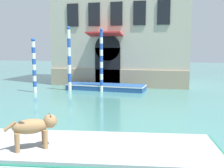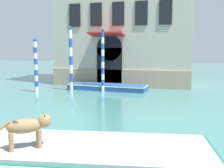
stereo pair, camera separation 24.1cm
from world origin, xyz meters
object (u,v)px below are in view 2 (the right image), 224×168
Objects in this scene: dog_on_deck at (29,126)px; boat_foreground at (73,159)px; mooring_pole_1 at (36,65)px; mooring_pole_2 at (103,60)px; mooring_pole_0 at (71,59)px; boat_moored_near_palazzo at (107,87)px.

boat_foreground is at bearing -8.92° from dog_on_deck.
mooring_pole_1 reaches higher than boat_foreground.
dog_on_deck is 12.61m from mooring_pole_1.
mooring_pole_2 is at bearing 95.02° from boat_foreground.
mooring_pole_1 is at bearing -162.45° from mooring_pole_2.
mooring_pole_0 is at bearing 105.23° from boat_foreground.
dog_on_deck is at bearing -81.07° from mooring_pole_2.
mooring_pole_1 is at bearing 83.52° from dog_on_deck.
mooring_pole_1 is at bearing 115.93° from boat_foreground.
dog_on_deck is 13.24m from boat_moored_near_palazzo.
boat_moored_near_palazzo is 3.27m from mooring_pole_0.
mooring_pole_1 is (-7.10, 10.50, 1.45)m from boat_foreground.
mooring_pole_2 reaches higher than boat_foreground.
mooring_pole_2 is (-0.10, -0.77, 1.95)m from boat_moored_near_palazzo.
mooring_pole_0 is (-5.08, 11.76, 1.86)m from boat_foreground.
mooring_pole_0 reaches higher than boat_moored_near_palazzo.
dog_on_deck is 12.95m from mooring_pole_0.
mooring_pole_0 is 2.31m from mooring_pole_2.
boat_moored_near_palazzo is (-2.67, 12.63, -0.18)m from boat_foreground.
mooring_pole_2 is (-1.93, 12.30, 0.94)m from dog_on_deck.
mooring_pole_0 is (-2.41, -0.87, 2.04)m from boat_moored_near_palazzo.
boat_foreground is at bearing -55.93° from mooring_pole_1.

